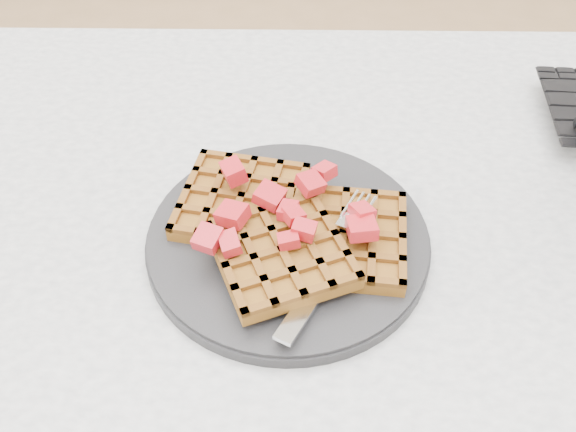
{
  "coord_description": "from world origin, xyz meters",
  "views": [
    {
      "loc": [
        -0.07,
        -0.4,
        1.21
      ],
      "look_at": [
        -0.08,
        0.01,
        0.79
      ],
      "focal_mm": 40.0,
      "sensor_mm": 36.0,
      "label": 1
    }
  ],
  "objects": [
    {
      "name": "table",
      "position": [
        0.0,
        0.0,
        0.64
      ],
      "size": [
        1.2,
        0.8,
        0.75
      ],
      "color": "silver",
      "rests_on": "ground"
    },
    {
      "name": "strawberry_pile",
      "position": [
        -0.08,
        0.01,
        0.8
      ],
      "size": [
        0.15,
        0.15,
        0.02
      ],
      "primitive_type": null,
      "color": "#9F010C",
      "rests_on": "waffles"
    },
    {
      "name": "plate",
      "position": [
        -0.08,
        0.01,
        0.76
      ],
      "size": [
        0.27,
        0.27,
        0.02
      ],
      "primitive_type": "cylinder",
      "color": "black",
      "rests_on": "table"
    },
    {
      "name": "waffles",
      "position": [
        -0.08,
        0.0,
        0.78
      ],
      "size": [
        0.22,
        0.21,
        0.03
      ],
      "color": "#8E5A1E",
      "rests_on": "plate"
    },
    {
      "name": "fork",
      "position": [
        -0.04,
        -0.03,
        0.77
      ],
      "size": [
        0.1,
        0.17,
        0.02
      ],
      "primitive_type": null,
      "rotation": [
        0.0,
        0.0,
        -0.47
      ],
      "color": "silver",
      "rests_on": "plate"
    }
  ]
}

